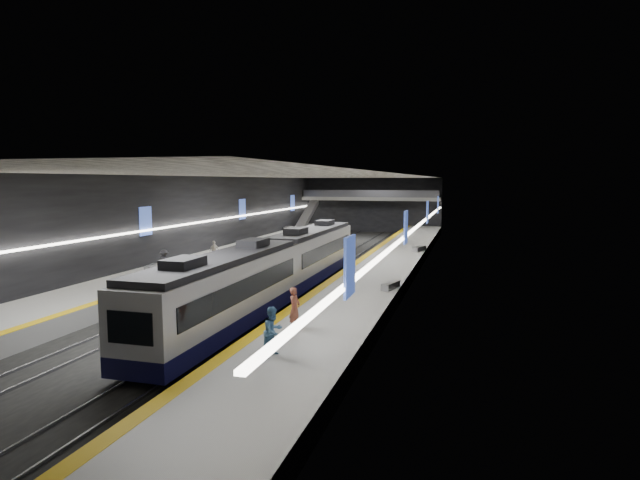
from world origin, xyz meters
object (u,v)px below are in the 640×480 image
(passenger_right_b, at_px, (273,332))
(bench_right_near, at_px, (391,286))
(bench_left_far, at_px, (288,228))
(passenger_right_a, at_px, (295,309))
(passenger_left_b, at_px, (164,263))
(train, at_px, (277,267))
(bench_left_near, at_px, (151,267))
(passenger_left_a, at_px, (214,251))
(escalator, at_px, (307,215))
(bench_right_far, at_px, (419,249))

(passenger_right_b, bearing_deg, bench_right_near, 11.67)
(bench_left_far, height_order, passenger_right_b, passenger_right_b)
(passenger_right_a, relative_size, passenger_left_b, 1.04)
(train, xyz_separation_m, bench_left_near, (-11.07, 3.10, -1.00))
(bench_left_far, relative_size, passenger_left_a, 1.16)
(passenger_left_b, bearing_deg, escalator, -76.68)
(bench_left_far, relative_size, passenger_left_b, 1.06)
(bench_left_near, relative_size, passenger_left_b, 0.91)
(escalator, bearing_deg, bench_right_near, -65.71)
(bench_left_far, xyz_separation_m, passenger_left_b, (3.09, -35.00, 0.67))
(bench_left_near, xyz_separation_m, bench_left_far, (-0.93, 33.30, 0.03))
(escalator, bearing_deg, passenger_left_a, -87.60)
(passenger_right_a, distance_m, passenger_left_a, 21.88)
(passenger_right_a, distance_m, passenger_right_b, 3.70)
(bench_left_near, height_order, passenger_right_a, passenger_right_a)
(bench_left_far, distance_m, bench_right_near, 40.25)
(bench_right_far, distance_m, passenger_left_a, 18.96)
(bench_left_far, xyz_separation_m, bench_right_far, (19.00, -17.23, 0.00))
(passenger_left_b, bearing_deg, passenger_left_a, -79.67)
(passenger_left_b, bearing_deg, bench_left_far, -73.31)
(bench_right_near, xyz_separation_m, bench_right_far, (0.00, 18.26, 0.02))
(bench_left_far, relative_size, passenger_right_b, 1.02)
(bench_left_far, bearing_deg, passenger_right_a, -65.76)
(passenger_right_b, relative_size, passenger_left_b, 1.04)
(bench_left_near, xyz_separation_m, passenger_right_a, (15.25, -12.13, 0.73))
(escalator, xyz_separation_m, bench_left_far, (-2.00, -2.19, -1.67))
(escalator, distance_m, passenger_right_a, 49.70)
(bench_left_far, relative_size, passenger_right_a, 1.02)
(escalator, bearing_deg, passenger_left_b, -88.32)
(escalator, xyz_separation_m, passenger_right_b, (14.56, -51.30, -0.96))
(bench_left_near, relative_size, bench_right_far, 0.85)
(bench_left_near, distance_m, passenger_left_b, 2.83)
(bench_left_far, bearing_deg, bench_left_near, -83.75)
(bench_left_near, distance_m, bench_left_far, 33.31)
(passenger_left_a, bearing_deg, bench_left_far, -149.59)
(train, relative_size, bench_left_far, 15.71)
(bench_left_near, relative_size, passenger_left_a, 1.00)
(escalator, height_order, passenger_left_b, escalator)
(escalator, relative_size, passenger_left_b, 4.45)
(escalator, relative_size, passenger_right_a, 4.29)
(train, distance_m, passenger_right_b, 13.51)
(escalator, xyz_separation_m, bench_right_near, (17.00, -37.67, -1.68))
(escalator, distance_m, bench_left_far, 3.40)
(escalator, xyz_separation_m, bench_left_near, (-1.07, -35.49, -1.70))
(train, relative_size, passenger_left_b, 16.70)
(escalator, relative_size, passenger_left_a, 4.86)
(train, bearing_deg, escalator, 104.53)
(bench_left_far, distance_m, passenger_right_a, 48.24)
(bench_left_near, bearing_deg, escalator, 77.52)
(bench_right_near, xyz_separation_m, passenger_right_b, (-2.44, -13.63, 0.72))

